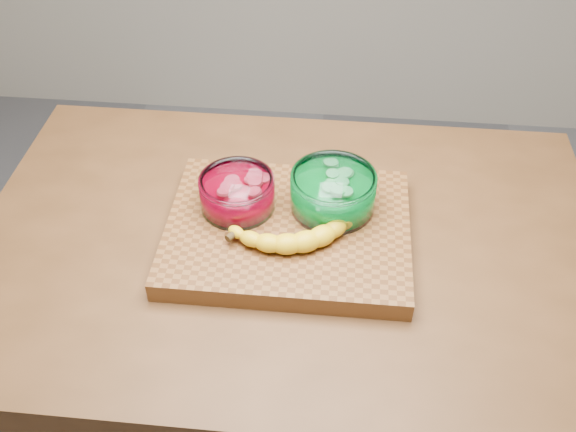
{
  "coord_description": "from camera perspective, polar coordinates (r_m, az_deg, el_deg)",
  "views": [
    {
      "loc": [
        0.08,
        -0.85,
        1.76
      ],
      "look_at": [
        0.0,
        0.0,
        0.96
      ],
      "focal_mm": 40.0,
      "sensor_mm": 36.0,
      "label": 1
    }
  ],
  "objects": [
    {
      "name": "cutting_board",
      "position": [
        1.2,
        0.0,
        -1.39
      ],
      "size": [
        0.45,
        0.35,
        0.04
      ],
      "primitive_type": "cube",
      "color": "brown",
      "rests_on": "counter"
    },
    {
      "name": "bowl_green",
      "position": [
        1.2,
        4.01,
        2.14
      ],
      "size": [
        0.16,
        0.16,
        0.07
      ],
      "color": "white",
      "rests_on": "cutting_board"
    },
    {
      "name": "counter",
      "position": [
        1.57,
        0.0,
        -13.72
      ],
      "size": [
        1.2,
        0.8,
        0.9
      ],
      "primitive_type": "cube",
      "color": "#503018",
      "rests_on": "ground"
    },
    {
      "name": "banana",
      "position": [
        1.16,
        0.52,
        -0.64
      ],
      "size": [
        0.26,
        0.17,
        0.04
      ],
      "primitive_type": null,
      "color": "gold",
      "rests_on": "cutting_board"
    },
    {
      "name": "bowl_red",
      "position": [
        1.21,
        -4.54,
        2.05
      ],
      "size": [
        0.14,
        0.14,
        0.07
      ],
      "color": "white",
      "rests_on": "cutting_board"
    }
  ]
}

